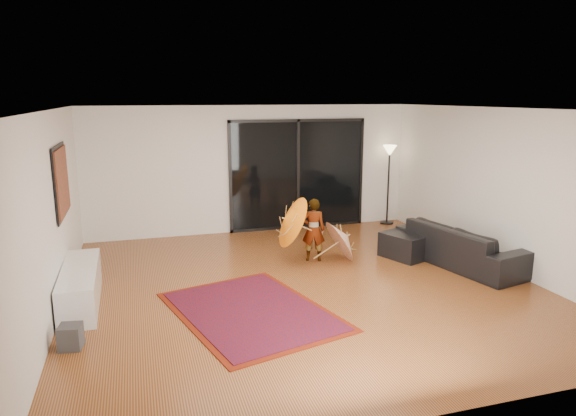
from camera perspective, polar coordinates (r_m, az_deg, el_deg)
name	(u,v)px	position (r m, az deg, el deg)	size (l,w,h in m)	color
floor	(304,286)	(8.07, 1.82, -8.62)	(7.00, 7.00, 0.00)	#9C552B
ceiling	(306,109)	(7.53, 1.96, 10.93)	(7.00, 7.00, 0.00)	white
wall_back	(253,169)	(11.01, -3.93, 4.31)	(7.00, 7.00, 0.00)	silver
wall_front	(434,279)	(4.62, 15.93, -7.57)	(7.00, 7.00, 0.00)	silver
wall_left	(51,216)	(7.38, -24.83, -0.82)	(7.00, 7.00, 0.00)	silver
wall_right	(501,189)	(9.39, 22.60, 1.98)	(7.00, 7.00, 0.00)	silver
sliding_door	(298,174)	(11.27, 1.09, 3.74)	(3.06, 0.07, 2.40)	black
painting	(62,181)	(8.30, -23.85, 2.72)	(0.04, 1.28, 1.08)	black
media_console	(81,286)	(7.89, -22.06, -8.02)	(0.47, 1.90, 0.53)	white
speaker	(71,337)	(6.66, -23.01, -13.03)	(0.25, 0.25, 0.29)	#424244
persian_rug	(251,311)	(7.16, -4.10, -11.36)	(2.43, 2.95, 0.02)	#5F1608
sofa	(461,245)	(9.44, 18.69, -3.91)	(2.39, 0.93, 0.70)	black
ottoman	(408,245)	(9.65, 13.19, -4.00)	(0.78, 0.78, 0.45)	black
floor_lamp	(389,162)	(11.85, 11.19, 5.03)	(0.31, 0.31, 1.81)	black
child	(313,230)	(9.10, 2.83, -2.43)	(0.41, 0.27, 1.13)	#999999
parasol_orange	(284,223)	(8.85, -0.41, -1.73)	(0.57, 0.93, 0.91)	orange
parasol_white	(348,233)	(9.19, 6.67, -2.75)	(0.57, 0.82, 0.92)	white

